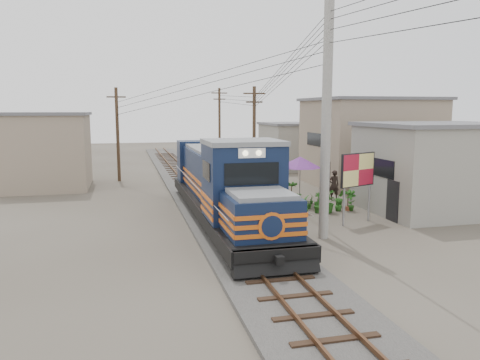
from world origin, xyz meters
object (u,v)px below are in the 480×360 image
object	(u,v)px
billboard	(358,172)
vendor	(334,185)
locomotive	(224,186)
market_umbrella	(300,162)

from	to	relation	value
billboard	vendor	world-z (taller)	billboard
locomotive	billboard	bearing A→B (deg)	-16.13
vendor	locomotive	bearing A→B (deg)	29.96
market_umbrella	vendor	distance (m)	2.93
locomotive	vendor	size ratio (longest dim) A/B	9.13
billboard	market_umbrella	world-z (taller)	billboard
billboard	market_umbrella	distance (m)	5.14
billboard	market_umbrella	size ratio (longest dim) A/B	1.13
market_umbrella	vendor	bearing A→B (deg)	14.87
locomotive	market_umbrella	bearing A→B (deg)	32.60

